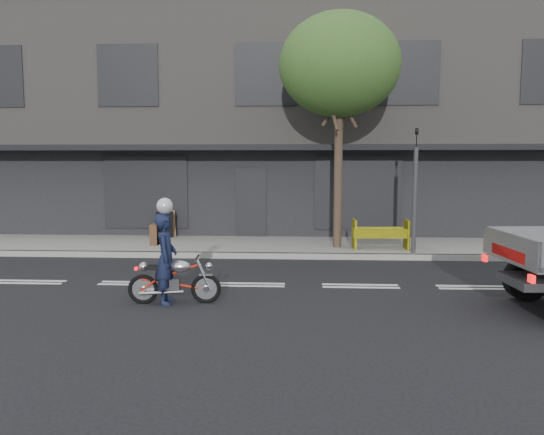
% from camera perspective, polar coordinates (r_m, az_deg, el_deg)
% --- Properties ---
extents(ground, '(80.00, 80.00, 0.00)m').
position_cam_1_polar(ground, '(11.40, -2.68, -7.25)').
color(ground, black).
rests_on(ground, ground).
extents(sidewalk, '(32.00, 3.20, 0.15)m').
position_cam_1_polar(sidewalk, '(15.98, -1.01, -3.10)').
color(sidewalk, gray).
rests_on(sidewalk, ground).
extents(kerb, '(32.00, 0.20, 0.15)m').
position_cam_1_polar(kerb, '(14.41, -1.46, -4.12)').
color(kerb, gray).
rests_on(kerb, ground).
extents(building_main, '(26.00, 10.00, 8.00)m').
position_cam_1_polar(building_main, '(22.41, 0.18, 9.61)').
color(building_main, slate).
rests_on(building_main, ground).
extents(street_tree, '(3.40, 3.40, 6.74)m').
position_cam_1_polar(street_tree, '(15.50, 7.28, 15.88)').
color(street_tree, '#382B21').
rests_on(street_tree, ground).
extents(traffic_light_pole, '(0.12, 0.12, 3.50)m').
position_cam_1_polar(traffic_light_pole, '(14.75, 15.11, 2.08)').
color(traffic_light_pole, '#2D2D30').
rests_on(traffic_light_pole, ground).
extents(motorcycle, '(1.72, 0.50, 0.89)m').
position_cam_1_polar(motorcycle, '(10.03, -10.45, -6.53)').
color(motorcycle, black).
rests_on(motorcycle, ground).
extents(rider, '(0.46, 0.65, 1.68)m').
position_cam_1_polar(rider, '(9.99, -11.34, -4.35)').
color(rider, '#131A36').
rests_on(rider, ground).
extents(construction_barrier, '(1.60, 0.71, 0.88)m').
position_cam_1_polar(construction_barrier, '(15.02, 11.72, -1.84)').
color(construction_barrier, '#FDF60D').
rests_on(construction_barrier, sidewalk).
extents(sandwich_board, '(0.65, 0.55, 0.87)m').
position_cam_1_polar(sandwich_board, '(17.39, -11.47, -0.77)').
color(sandwich_board, black).
rests_on(sandwich_board, sidewalk).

